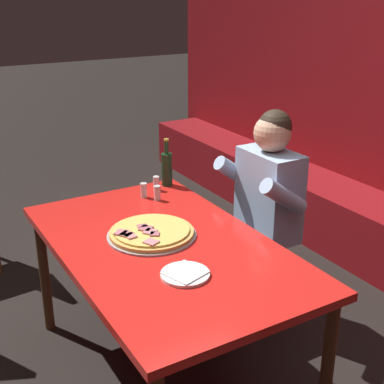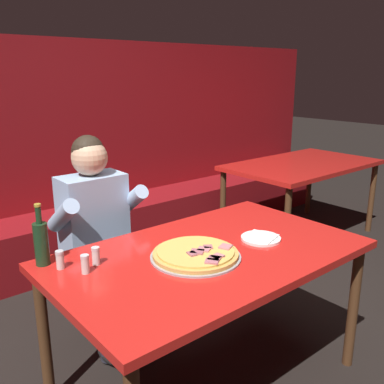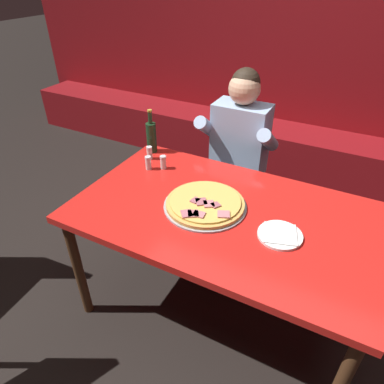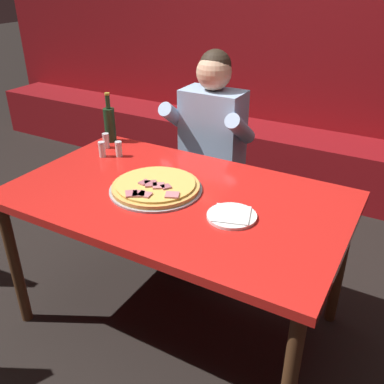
% 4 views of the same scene
% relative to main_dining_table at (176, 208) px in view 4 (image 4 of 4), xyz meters
% --- Properties ---
extents(ground_plane, '(24.00, 24.00, 0.00)m').
position_rel_main_dining_table_xyz_m(ground_plane, '(0.00, 0.00, -0.69)').
color(ground_plane, black).
extents(booth_wall_panel, '(6.80, 0.16, 1.90)m').
position_rel_main_dining_table_xyz_m(booth_wall_panel, '(0.00, 2.18, 0.26)').
color(booth_wall_panel, maroon).
rests_on(booth_wall_panel, ground_plane).
extents(booth_bench, '(6.46, 0.48, 0.46)m').
position_rel_main_dining_table_xyz_m(booth_bench, '(0.00, 1.86, -0.46)').
color(booth_bench, maroon).
rests_on(booth_bench, ground_plane).
extents(main_dining_table, '(1.55, 0.93, 0.77)m').
position_rel_main_dining_table_xyz_m(main_dining_table, '(0.00, 0.00, 0.00)').
color(main_dining_table, '#4C2D19').
rests_on(main_dining_table, ground_plane).
extents(pizza, '(0.44, 0.44, 0.05)m').
position_rel_main_dining_table_xyz_m(pizza, '(-0.10, -0.02, 0.09)').
color(pizza, '#9E9EA3').
rests_on(pizza, main_dining_table).
extents(plate_white_paper, '(0.21, 0.21, 0.02)m').
position_rel_main_dining_table_xyz_m(plate_white_paper, '(0.31, -0.06, 0.08)').
color(plate_white_paper, white).
rests_on(plate_white_paper, main_dining_table).
extents(beer_bottle, '(0.07, 0.07, 0.29)m').
position_rel_main_dining_table_xyz_m(beer_bottle, '(-0.69, 0.38, 0.18)').
color(beer_bottle, '#19381E').
rests_on(beer_bottle, main_dining_table).
extents(shaker_red_pepper_flakes, '(0.04, 0.04, 0.09)m').
position_rel_main_dining_table_xyz_m(shaker_red_pepper_flakes, '(-0.65, 0.29, 0.11)').
color(shaker_red_pepper_flakes, silver).
rests_on(shaker_red_pepper_flakes, main_dining_table).
extents(shaker_black_pepper, '(0.04, 0.04, 0.09)m').
position_rel_main_dining_table_xyz_m(shaker_black_pepper, '(-0.50, 0.22, 0.11)').
color(shaker_black_pepper, silver).
rests_on(shaker_black_pepper, main_dining_table).
extents(shaker_oregano, '(0.04, 0.04, 0.09)m').
position_rel_main_dining_table_xyz_m(shaker_oregano, '(-0.58, 0.17, 0.11)').
color(shaker_oregano, silver).
rests_on(shaker_oregano, main_dining_table).
extents(diner_seated_blue_shirt, '(0.53, 0.53, 1.27)m').
position_rel_main_dining_table_xyz_m(diner_seated_blue_shirt, '(-0.22, 0.71, 0.01)').
color(diner_seated_blue_shirt, black).
rests_on(diner_seated_blue_shirt, ground_plane).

